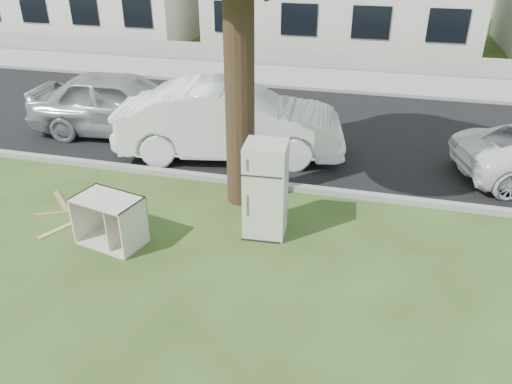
% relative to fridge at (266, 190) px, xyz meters
% --- Properties ---
extents(ground, '(120.00, 120.00, 0.00)m').
position_rel_fridge_xyz_m(ground, '(-0.34, -0.75, -0.85)').
color(ground, '#304619').
extents(road, '(120.00, 7.00, 0.01)m').
position_rel_fridge_xyz_m(road, '(-0.34, 5.25, -0.84)').
color(road, black).
rests_on(road, ground).
extents(kerb_near, '(120.00, 0.18, 0.12)m').
position_rel_fridge_xyz_m(kerb_near, '(-0.34, 1.70, -0.85)').
color(kerb_near, gray).
rests_on(kerb_near, ground).
extents(kerb_far, '(120.00, 0.18, 0.12)m').
position_rel_fridge_xyz_m(kerb_far, '(-0.34, 8.80, -0.85)').
color(kerb_far, gray).
rests_on(kerb_far, ground).
extents(sidewalk, '(120.00, 2.80, 0.01)m').
position_rel_fridge_xyz_m(sidewalk, '(-0.34, 10.25, -0.84)').
color(sidewalk, gray).
rests_on(sidewalk, ground).
extents(low_wall, '(120.00, 0.15, 0.70)m').
position_rel_fridge_xyz_m(low_wall, '(-0.34, 11.85, -0.50)').
color(low_wall, gray).
rests_on(low_wall, ground).
extents(fridge, '(0.74, 0.70, 1.70)m').
position_rel_fridge_xyz_m(fridge, '(0.00, 0.00, 0.00)').
color(fridge, beige).
rests_on(fridge, ground).
extents(cabinet, '(1.22, 0.91, 0.86)m').
position_rel_fridge_xyz_m(cabinet, '(-2.46, -0.96, -0.42)').
color(cabinet, white).
rests_on(cabinet, ground).
extents(plank_a, '(1.03, 0.59, 0.02)m').
position_rel_fridge_xyz_m(plank_a, '(-3.82, -0.27, -0.84)').
color(plank_a, '#9A744A').
rests_on(plank_a, ground).
extents(plank_b, '(0.78, 0.74, 0.02)m').
position_rel_fridge_xyz_m(plank_b, '(-4.14, 0.05, -0.84)').
color(plank_b, '#9C7751').
rests_on(plank_b, ground).
extents(plank_c, '(0.47, 0.83, 0.02)m').
position_rel_fridge_xyz_m(plank_c, '(-3.58, -0.81, -0.84)').
color(plank_c, tan).
rests_on(plank_c, ground).
extents(car_center, '(5.41, 2.75, 1.70)m').
position_rel_fridge_xyz_m(car_center, '(-1.57, 3.11, 0.00)').
color(car_center, white).
rests_on(car_center, ground).
extents(car_left, '(4.88, 2.32, 1.61)m').
position_rel_fridge_xyz_m(car_left, '(-4.64, 3.75, -0.04)').
color(car_left, '#9B9DA2').
rests_on(car_left, ground).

